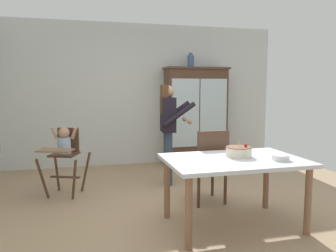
% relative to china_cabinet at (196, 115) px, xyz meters
% --- Properties ---
extents(ground_plane, '(6.24, 6.24, 0.00)m').
position_rel_china_cabinet_xyz_m(ground_plane, '(-0.98, -2.37, -0.95)').
color(ground_plane, tan).
extents(wall_back, '(5.32, 0.06, 2.70)m').
position_rel_china_cabinet_xyz_m(wall_back, '(-0.98, 0.26, 0.40)').
color(wall_back, silver).
rests_on(wall_back, ground_plane).
extents(china_cabinet, '(1.24, 0.48, 1.88)m').
position_rel_china_cabinet_xyz_m(china_cabinet, '(0.00, 0.00, 0.00)').
color(china_cabinet, '#4C3323').
rests_on(china_cabinet, ground_plane).
extents(ceramic_vase, '(0.13, 0.13, 0.27)m').
position_rel_china_cabinet_xyz_m(ceramic_vase, '(-0.11, 0.00, 1.05)').
color(ceramic_vase, '#3D567F').
rests_on(ceramic_vase, china_cabinet).
extents(high_chair_with_toddler, '(0.74, 0.81, 0.95)m').
position_rel_china_cabinet_xyz_m(high_chair_with_toddler, '(-2.43, -1.44, -0.29)').
color(high_chair_with_toddler, '#4C3323').
rests_on(high_chair_with_toddler, ground_plane).
extents(adult_person, '(0.54, 0.52, 1.53)m').
position_rel_china_cabinet_xyz_m(adult_person, '(-0.90, -1.28, 0.02)').
color(adult_person, '#33425B').
rests_on(adult_person, ground_plane).
extents(dining_table, '(1.45, 0.98, 0.74)m').
position_rel_china_cabinet_xyz_m(dining_table, '(-0.64, -3.01, -0.30)').
color(dining_table, silver).
rests_on(dining_table, ground_plane).
extents(birthday_cake, '(0.28, 0.28, 0.19)m').
position_rel_china_cabinet_xyz_m(birthday_cake, '(-0.54, -2.93, -0.15)').
color(birthday_cake, beige).
rests_on(birthday_cake, dining_table).
extents(serving_bowl, '(0.18, 0.18, 0.05)m').
position_rel_china_cabinet_xyz_m(serving_bowl, '(-0.20, -3.21, -0.18)').
color(serving_bowl, silver).
rests_on(serving_bowl, dining_table).
extents(dining_chair_far_side, '(0.47, 0.47, 0.96)m').
position_rel_china_cabinet_xyz_m(dining_chair_far_side, '(-0.63, -2.31, -0.39)').
color(dining_chair_far_side, '#4C3323').
rests_on(dining_chair_far_side, ground_plane).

